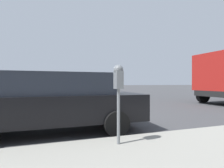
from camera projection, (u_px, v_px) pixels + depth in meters
name	position (u px, v px, depth m)	size (l,w,h in m)	color
ground_plane	(80.00, 123.00, 5.80)	(220.00, 220.00, 0.00)	#424244
parking_meter	(118.00, 83.00, 3.38)	(0.21, 0.19, 1.54)	gray
car_black	(55.00, 101.00, 4.73)	(2.06, 4.93, 1.60)	black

